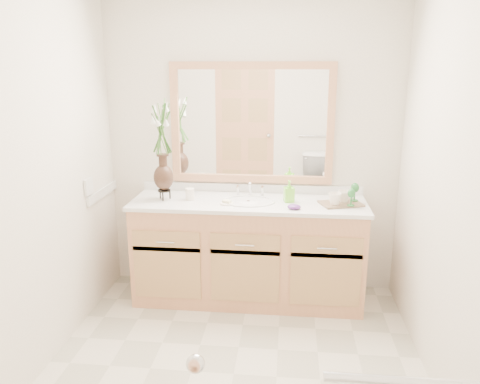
# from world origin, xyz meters

# --- Properties ---
(floor) EXTENTS (2.60, 2.60, 0.00)m
(floor) POSITION_xyz_m (0.00, 0.00, 0.00)
(floor) COLOR beige
(floor) RESTS_ON ground
(wall_back) EXTENTS (2.40, 0.02, 2.40)m
(wall_back) POSITION_xyz_m (0.00, 1.30, 1.20)
(wall_back) COLOR white
(wall_back) RESTS_ON floor
(wall_front) EXTENTS (2.40, 0.02, 2.40)m
(wall_front) POSITION_xyz_m (0.00, -1.30, 1.20)
(wall_front) COLOR white
(wall_front) RESTS_ON floor
(wall_left) EXTENTS (0.02, 2.60, 2.40)m
(wall_left) POSITION_xyz_m (-1.20, 0.00, 1.20)
(wall_left) COLOR white
(wall_left) RESTS_ON floor
(wall_right) EXTENTS (0.02, 2.60, 2.40)m
(wall_right) POSITION_xyz_m (1.20, 0.00, 1.20)
(wall_right) COLOR white
(wall_right) RESTS_ON floor
(vanity) EXTENTS (1.80, 0.55, 0.80)m
(vanity) POSITION_xyz_m (0.00, 1.01, 0.40)
(vanity) COLOR tan
(vanity) RESTS_ON floor
(counter) EXTENTS (1.84, 0.57, 0.03)m
(counter) POSITION_xyz_m (0.00, 1.01, 0.82)
(counter) COLOR white
(counter) RESTS_ON vanity
(sink) EXTENTS (0.38, 0.34, 0.23)m
(sink) POSITION_xyz_m (0.00, 1.00, 0.78)
(sink) COLOR white
(sink) RESTS_ON counter
(mirror) EXTENTS (1.32, 0.04, 0.97)m
(mirror) POSITION_xyz_m (0.00, 1.28, 1.41)
(mirror) COLOR white
(mirror) RESTS_ON wall_back
(switch_plate) EXTENTS (0.02, 0.12, 0.12)m
(switch_plate) POSITION_xyz_m (-1.19, 0.76, 0.98)
(switch_plate) COLOR white
(switch_plate) RESTS_ON wall_left
(door) EXTENTS (0.80, 0.03, 2.00)m
(door) POSITION_xyz_m (-0.30, -1.29, 1.00)
(door) COLOR tan
(door) RESTS_ON floor
(grab_bar) EXTENTS (0.55, 0.03, 0.03)m
(grab_bar) POSITION_xyz_m (0.70, -1.27, 0.95)
(grab_bar) COLOR silver
(grab_bar) RESTS_ON wall_front
(flower_vase) EXTENTS (0.18, 0.18, 0.75)m
(flower_vase) POSITION_xyz_m (-0.67, 0.99, 1.34)
(flower_vase) COLOR black
(flower_vase) RESTS_ON counter
(tumbler) EXTENTS (0.07, 0.07, 0.09)m
(tumbler) POSITION_xyz_m (-0.47, 1.01, 0.88)
(tumbler) COLOR white
(tumbler) RESTS_ON counter
(soap_dish) EXTENTS (0.10, 0.10, 0.03)m
(soap_dish) POSITION_xyz_m (-0.16, 0.91, 0.84)
(soap_dish) COLOR white
(soap_dish) RESTS_ON counter
(soap_bottle) EXTENTS (0.08, 0.08, 0.15)m
(soap_bottle) POSITION_xyz_m (0.31, 1.03, 0.91)
(soap_bottle) COLOR #7AE435
(soap_bottle) RESTS_ON counter
(purple_dish) EXTENTS (0.11, 0.09, 0.04)m
(purple_dish) POSITION_xyz_m (0.35, 0.84, 0.85)
(purple_dish) COLOR #5C287A
(purple_dish) RESTS_ON counter
(tray) EXTENTS (0.35, 0.29, 0.02)m
(tray) POSITION_xyz_m (0.71, 0.99, 0.84)
(tray) COLOR brown
(tray) RESTS_ON counter
(mug_left) EXTENTS (0.11, 0.10, 0.10)m
(mug_left) POSITION_xyz_m (0.66, 0.93, 0.89)
(mug_left) COLOR white
(mug_left) RESTS_ON tray
(mug_right) EXTENTS (0.13, 0.13, 0.09)m
(mug_right) POSITION_xyz_m (0.74, 1.01, 0.89)
(mug_right) COLOR white
(mug_right) RESTS_ON tray
(goblet_front) EXTENTS (0.06, 0.06, 0.13)m
(goblet_front) POSITION_xyz_m (0.78, 0.92, 0.93)
(goblet_front) COLOR #25702F
(goblet_front) RESTS_ON tray
(goblet_back) EXTENTS (0.06, 0.06, 0.14)m
(goblet_back) POSITION_xyz_m (0.82, 1.06, 0.94)
(goblet_back) COLOR #25702F
(goblet_back) RESTS_ON tray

